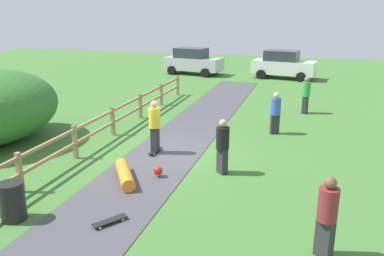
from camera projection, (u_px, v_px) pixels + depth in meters
The scene contains 13 objects.
ground_plane at pixel (166, 153), 13.23m from camera, with size 60.00×60.00×0.00m, color #427533.
asphalt_path at pixel (166, 153), 13.23m from camera, with size 2.40×28.00×0.02m, color #47474C.
wooden_fence at pixel (95, 127), 13.75m from camera, with size 0.12×18.12×1.10m.
trash_bin at pixel (12, 201), 8.92m from camera, with size 0.56×0.56×0.90m, color black.
skater_riding at pixel (155, 124), 12.91m from camera, with size 0.39×0.80×1.77m.
skater_fallen at pixel (128, 174), 11.02m from camera, with size 1.51×1.57×0.36m.
skateboard_loose at pixel (110, 221), 8.81m from camera, with size 0.62×0.77×0.08m.
bystander_blue at pixel (276, 111), 15.04m from camera, with size 0.50×0.50×1.62m.
bystander_green at pixel (306, 93), 18.02m from camera, with size 0.47×0.47×1.70m.
bystander_maroon at pixel (327, 214), 7.44m from camera, with size 0.53×0.53×1.67m.
bystander_black at pixel (223, 144), 11.35m from camera, with size 0.54×0.54×1.63m.
parked_car_silver at pixel (193, 61), 29.05m from camera, with size 4.42×2.53×1.92m.
parked_car_white at pixel (283, 65), 27.28m from camera, with size 4.41×2.48×1.92m.
Camera 1 is at (4.38, -11.67, 4.59)m, focal length 37.06 mm.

